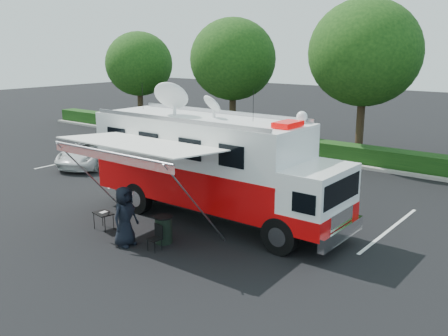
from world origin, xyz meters
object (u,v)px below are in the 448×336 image
at_px(command_truck, 214,166).
at_px(white_suv, 96,164).
at_px(folding_table, 103,214).
at_px(trash_bin, 164,229).

bearing_deg(command_truck, white_suv, 164.82).
bearing_deg(command_truck, folding_table, -127.24).
bearing_deg(folding_table, command_truck, 52.76).
bearing_deg(white_suv, trash_bin, -47.19).
height_order(folding_table, trash_bin, trash_bin).
height_order(command_truck, folding_table, command_truck).
bearing_deg(trash_bin, folding_table, -170.47).
bearing_deg(white_suv, command_truck, -34.69).
bearing_deg(white_suv, folding_table, -55.94).
relative_size(folding_table, trash_bin, 0.89).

